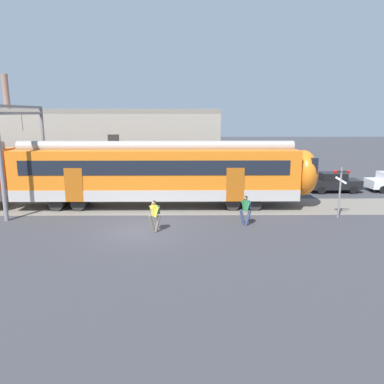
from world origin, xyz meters
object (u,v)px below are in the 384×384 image
(pedestrian_green, at_px, (246,208))
(crossing_signal, at_px, (341,184))
(pedestrian_yellow, at_px, (155,213))
(parked_car_black, at_px, (333,182))

(pedestrian_green, bearing_deg, crossing_signal, 14.19)
(pedestrian_yellow, xyz_separation_m, crossing_signal, (10.59, 2.53, 1.02))
(pedestrian_yellow, xyz_separation_m, parked_car_black, (13.06, 9.88, -0.21))
(pedestrian_yellow, bearing_deg, pedestrian_green, 12.51)
(pedestrian_yellow, distance_m, parked_car_black, 16.38)
(pedestrian_yellow, bearing_deg, parked_car_black, 37.10)
(pedestrian_yellow, xyz_separation_m, pedestrian_green, (4.89, 1.09, 0.00))
(pedestrian_green, height_order, parked_car_black, pedestrian_green)
(pedestrian_green, height_order, crossing_signal, crossing_signal)
(pedestrian_yellow, relative_size, parked_car_black, 0.41)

